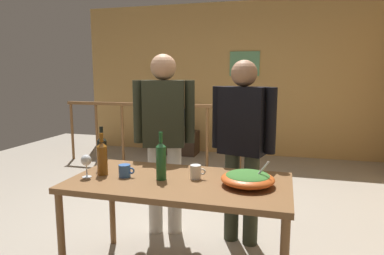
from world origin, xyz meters
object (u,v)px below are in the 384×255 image
at_px(wine_glass, 86,161).
at_px(mug_white, 196,172).
at_px(wine_bottle_amber, 102,158).
at_px(flat_screen_tv, 173,118).
at_px(framed_picture, 245,64).
at_px(person_standing_left, 164,130).
at_px(salad_bowl, 248,178).
at_px(serving_table, 179,189).
at_px(person_standing_right, 243,138).
at_px(wine_bottle_dark, 102,152).
at_px(mug_blue, 125,171).
at_px(wine_bottle_green, 161,160).
at_px(stair_railing, 176,127).
at_px(tv_console, 174,142).

relative_size(wine_glass, mug_white, 1.48).
bearing_deg(wine_bottle_amber, flat_screen_tv, 100.71).
relative_size(framed_picture, person_standing_left, 0.32).
bearing_deg(wine_bottle_amber, salad_bowl, 1.59).
relative_size(serving_table, person_standing_right, 0.96).
height_order(flat_screen_tv, mug_white, flat_screen_tv).
xyz_separation_m(wine_bottle_dark, mug_blue, (0.26, -0.14, -0.09)).
bearing_deg(wine_bottle_green, stair_railing, 106.15).
relative_size(framed_picture, flat_screen_tv, 0.94).
relative_size(framed_picture, mug_white, 4.69).
xyz_separation_m(wine_glass, wine_bottle_dark, (0.00, 0.22, 0.02)).
distance_m(stair_railing, wine_bottle_dark, 2.82).
distance_m(wine_bottle_amber, wine_bottle_dark, 0.15).
height_order(flat_screen_tv, wine_bottle_amber, wine_bottle_amber).
xyz_separation_m(wine_bottle_dark, person_standing_right, (1.01, 0.58, 0.05)).
height_order(wine_bottle_green, person_standing_left, person_standing_left).
bearing_deg(flat_screen_tv, mug_white, -69.15).
bearing_deg(stair_railing, flat_screen_tv, 111.19).
bearing_deg(mug_blue, flat_screen_tv, 103.36).
bearing_deg(serving_table, mug_white, 28.21).
bearing_deg(wine_bottle_amber, serving_table, 2.51).
relative_size(person_standing_left, person_standing_right, 1.04).
distance_m(stair_railing, mug_blue, 2.98).
height_order(wine_bottle_dark, mug_white, wine_bottle_dark).
bearing_deg(tv_console, wine_bottle_dark, -80.13).
xyz_separation_m(salad_bowl, mug_white, (-0.37, 0.05, -0.00)).
height_order(serving_table, mug_white, mug_white).
distance_m(serving_table, wine_bottle_green, 0.24).
bearing_deg(flat_screen_tv, mug_blue, -76.64).
relative_size(framed_picture, mug_blue, 4.40).
relative_size(stair_railing, salad_bowl, 8.39).
xyz_separation_m(wine_bottle_amber, mug_blue, (0.18, -0.01, -0.08)).
bearing_deg(wine_bottle_amber, framed_picture, 82.36).
bearing_deg(person_standing_right, framed_picture, -68.71).
xyz_separation_m(salad_bowl, mug_blue, (-0.87, -0.04, -0.01)).
height_order(serving_table, mug_blue, mug_blue).
relative_size(salad_bowl, wine_glass, 2.12).
height_order(wine_glass, wine_bottle_green, wine_bottle_green).
xyz_separation_m(serving_table, wine_bottle_green, (-0.12, -0.02, 0.21)).
distance_m(flat_screen_tv, wine_bottle_amber, 3.82).
relative_size(framed_picture, stair_railing, 0.18).
relative_size(serving_table, wine_glass, 9.13).
bearing_deg(mug_blue, framed_picture, 84.92).
xyz_separation_m(framed_picture, person_standing_left, (-0.32, -3.36, -0.69)).
xyz_separation_m(mug_white, person_standing_right, (0.25, 0.62, 0.14)).
distance_m(person_standing_left, person_standing_right, 0.71).
bearing_deg(wine_bottle_green, mug_blue, -177.19).
xyz_separation_m(wine_bottle_amber, person_standing_left, (0.23, 0.71, 0.10)).
xyz_separation_m(flat_screen_tv, wine_bottle_green, (1.17, -3.74, 0.21)).
bearing_deg(stair_railing, mug_blue, -78.97).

